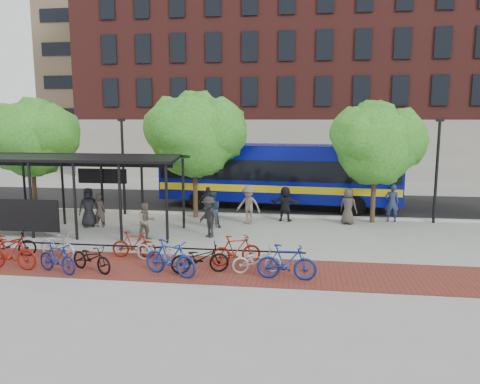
# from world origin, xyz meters

# --- Properties ---
(ground) EXTENTS (160.00, 160.00, 0.00)m
(ground) POSITION_xyz_m (0.00, 0.00, 0.00)
(ground) COLOR #9E9E99
(ground) RESTS_ON ground
(asphalt_street) EXTENTS (160.00, 8.00, 0.01)m
(asphalt_street) POSITION_xyz_m (0.00, 8.00, 0.01)
(asphalt_street) COLOR black
(asphalt_street) RESTS_ON ground
(curb) EXTENTS (160.00, 0.25, 0.12)m
(curb) POSITION_xyz_m (0.00, 4.00, 0.06)
(curb) COLOR #B7B7B2
(curb) RESTS_ON ground
(brick_strip) EXTENTS (24.00, 3.00, 0.01)m
(brick_strip) POSITION_xyz_m (-2.00, -5.00, 0.00)
(brick_strip) COLOR maroon
(brick_strip) RESTS_ON ground
(bike_rack_rail) EXTENTS (12.00, 0.05, 0.95)m
(bike_rack_rail) POSITION_xyz_m (-3.30, -4.10, 0.00)
(bike_rack_rail) COLOR black
(bike_rack_rail) RESTS_ON ground
(building_brick) EXTENTS (55.00, 14.00, 20.00)m
(building_brick) POSITION_xyz_m (10.00, 26.00, 10.00)
(building_brick) COLOR #5C2420
(building_brick) RESTS_ON ground
(building_tower) EXTENTS (22.00, 22.00, 30.00)m
(building_tower) POSITION_xyz_m (-16.00, 40.00, 15.00)
(building_tower) COLOR #7A664C
(building_tower) RESTS_ON ground
(bus_shelter) EXTENTS (10.60, 3.07, 3.60)m
(bus_shelter) POSITION_xyz_m (-8.13, -0.48, 3.00)
(bus_shelter) COLOR black
(bus_shelter) RESTS_ON ground
(tree_a) EXTENTS (4.90, 4.00, 6.18)m
(tree_a) POSITION_xyz_m (-11.91, 3.35, 4.24)
(tree_a) COLOR #382619
(tree_a) RESTS_ON ground
(tree_b) EXTENTS (5.15, 4.20, 6.47)m
(tree_b) POSITION_xyz_m (-2.90, 3.35, 4.46)
(tree_b) COLOR #382619
(tree_b) RESTS_ON ground
(tree_c) EXTENTS (4.66, 3.80, 5.92)m
(tree_c) POSITION_xyz_m (6.09, 3.35, 4.05)
(tree_c) COLOR #382619
(tree_c) RESTS_ON ground
(lamp_post_left) EXTENTS (0.35, 0.20, 5.12)m
(lamp_post_left) POSITION_xyz_m (-7.00, 3.60, 2.75)
(lamp_post_left) COLOR black
(lamp_post_left) RESTS_ON ground
(lamp_post_right) EXTENTS (0.35, 0.20, 5.12)m
(lamp_post_right) POSITION_xyz_m (9.00, 3.60, 2.75)
(lamp_post_right) COLOR black
(lamp_post_right) RESTS_ON ground
(bus) EXTENTS (13.68, 4.04, 3.64)m
(bus) POSITION_xyz_m (1.13, 6.54, 2.09)
(bus) COLOR #070D80
(bus) RESTS_ON ground
(bike_0) EXTENTS (2.00, 1.39, 1.00)m
(bike_0) POSITION_xyz_m (-8.24, -4.67, 0.50)
(bike_0) COLOR black
(bike_0) RESTS_ON ground
(bike_1) EXTENTS (2.03, 0.74, 1.19)m
(bike_1) POSITION_xyz_m (-7.34, -5.89, 0.60)
(bike_1) COLOR maroon
(bike_1) RESTS_ON ground
(bike_2) EXTENTS (2.04, 1.43, 1.02)m
(bike_2) POSITION_xyz_m (-6.45, -4.43, 0.51)
(bike_2) COLOR #B5B5B7
(bike_2) RESTS_ON ground
(bike_3) EXTENTS (1.77, 1.07, 1.03)m
(bike_3) POSITION_xyz_m (-5.55, -6.06, 0.52)
(bike_3) COLOR navy
(bike_3) RESTS_ON ground
(bike_4) EXTENTS (1.93, 1.35, 0.96)m
(bike_4) POSITION_xyz_m (-4.49, -5.74, 0.48)
(bike_4) COLOR black
(bike_4) RESTS_ON ground
(bike_5) EXTENTS (1.68, 0.61, 0.99)m
(bike_5) POSITION_xyz_m (-3.65, -3.98, 0.50)
(bike_5) COLOR maroon
(bike_5) RESTS_ON ground
(bike_6) EXTENTS (1.83, 1.02, 0.91)m
(bike_6) POSITION_xyz_m (-2.64, -4.38, 0.46)
(bike_6) COLOR #B7B6B9
(bike_6) RESTS_ON ground
(bike_7) EXTENTS (2.08, 1.22, 1.21)m
(bike_7) POSITION_xyz_m (-1.73, -5.79, 0.60)
(bike_7) COLOR navy
(bike_7) RESTS_ON ground
(bike_8) EXTENTS (2.06, 1.23, 1.02)m
(bike_8) POSITION_xyz_m (-0.82, -5.39, 0.51)
(bike_8) COLOR black
(bike_8) RESTS_ON ground
(bike_9) EXTENTS (1.86, 1.19, 1.09)m
(bike_9) POSITION_xyz_m (0.25, -4.37, 0.54)
(bike_9) COLOR maroon
(bike_9) RESTS_ON ground
(bike_10) EXTENTS (1.77, 1.00, 0.88)m
(bike_10) POSITION_xyz_m (1.07, -5.12, 0.44)
(bike_10) COLOR #B4B4B6
(bike_10) RESTS_ON ground
(bike_11) EXTENTS (1.95, 0.62, 1.16)m
(bike_11) POSITION_xyz_m (2.08, -5.66, 0.58)
(bike_11) COLOR navy
(bike_11) RESTS_ON ground
(pedestrian_0) EXTENTS (1.09, 0.98, 1.88)m
(pedestrian_0) POSITION_xyz_m (-7.57, 0.53, 0.94)
(pedestrian_0) COLOR black
(pedestrian_0) RESTS_ON ground
(pedestrian_1) EXTENTS (0.65, 0.48, 1.62)m
(pedestrian_1) POSITION_xyz_m (-7.00, 0.50, 0.81)
(pedestrian_1) COLOR #403733
(pedestrian_1) RESTS_ON ground
(pedestrian_2) EXTENTS (1.01, 0.90, 1.74)m
(pedestrian_2) POSITION_xyz_m (-1.68, 1.12, 0.87)
(pedestrian_2) COLOR #1E3246
(pedestrian_2) RESTS_ON ground
(pedestrian_3) EXTENTS (1.36, 0.99, 1.89)m
(pedestrian_3) POSITION_xyz_m (-0.07, 2.09, 0.95)
(pedestrian_3) COLOR brown
(pedestrian_3) RESTS_ON ground
(pedestrian_4) EXTENTS (0.97, 0.41, 1.65)m
(pedestrian_4) POSITION_xyz_m (-2.32, 3.18, 0.82)
(pedestrian_4) COLOR #292929
(pedestrian_4) RESTS_ON ground
(pedestrian_5) EXTENTS (1.70, 0.77, 1.77)m
(pedestrian_5) POSITION_xyz_m (1.68, 3.02, 0.89)
(pedestrian_5) COLOR black
(pedestrian_5) RESTS_ON ground
(pedestrian_6) EXTENTS (1.04, 0.92, 1.79)m
(pedestrian_6) POSITION_xyz_m (4.76, 2.75, 0.89)
(pedestrian_6) COLOR #403833
(pedestrian_6) RESTS_ON ground
(pedestrian_7) EXTENTS (0.71, 0.47, 1.91)m
(pedestrian_7) POSITION_xyz_m (6.97, 3.62, 0.96)
(pedestrian_7) COLOR navy
(pedestrian_7) RESTS_ON ground
(pedestrian_8) EXTENTS (1.00, 0.98, 1.62)m
(pedestrian_8) POSITION_xyz_m (-4.02, -1.50, 0.81)
(pedestrian_8) COLOR #64594A
(pedestrian_8) RESTS_ON ground
(pedestrian_9) EXTENTS (1.32, 1.26, 1.80)m
(pedestrian_9) POSITION_xyz_m (-1.47, -0.67, 0.90)
(pedestrian_9) COLOR black
(pedestrian_9) RESTS_ON ground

